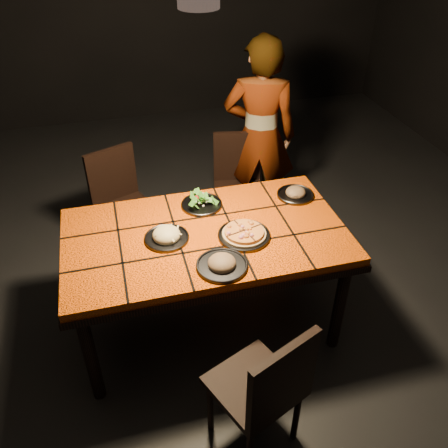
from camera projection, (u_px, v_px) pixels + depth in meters
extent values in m
cube|color=black|center=(208.00, 324.00, 3.15)|extent=(6.00, 7.00, 0.04)
cube|color=#FF5A08|center=(205.00, 236.00, 2.72)|extent=(1.60, 0.90, 0.05)
cube|color=black|center=(206.00, 242.00, 2.74)|extent=(1.62, 0.92, 0.04)
cylinder|color=black|center=(91.00, 357.00, 2.51)|extent=(0.07, 0.07, 0.66)
cylinder|color=black|center=(339.00, 306.00, 2.81)|extent=(0.07, 0.07, 0.66)
cylinder|color=black|center=(87.00, 268.00, 3.09)|extent=(0.07, 0.07, 0.66)
cylinder|color=black|center=(293.00, 233.00, 3.39)|extent=(0.07, 0.07, 0.66)
cube|color=black|center=(254.00, 386.00, 2.28)|extent=(0.50, 0.50, 0.04)
cube|color=black|center=(283.00, 381.00, 2.03)|extent=(0.37, 0.18, 0.42)
cylinder|color=black|center=(256.00, 375.00, 2.58)|extent=(0.03, 0.03, 0.39)
cylinder|color=black|center=(210.00, 406.00, 2.43)|extent=(0.03, 0.03, 0.39)
cylinder|color=black|center=(296.00, 416.00, 2.38)|extent=(0.03, 0.03, 0.39)
cube|color=black|center=(126.00, 210.00, 3.50)|extent=(0.49, 0.49, 0.04)
cube|color=black|center=(112.00, 174.00, 3.47)|extent=(0.36, 0.18, 0.41)
cylinder|color=black|center=(121.00, 250.00, 3.45)|extent=(0.03, 0.03, 0.38)
cylinder|color=black|center=(157.00, 235.00, 3.60)|extent=(0.03, 0.03, 0.38)
cylinder|color=black|center=(103.00, 230.00, 3.65)|extent=(0.03, 0.03, 0.38)
cylinder|color=black|center=(138.00, 216.00, 3.79)|extent=(0.03, 0.03, 0.38)
cube|color=black|center=(238.00, 192.00, 3.71)|extent=(0.44, 0.44, 0.04)
cube|color=black|center=(237.00, 156.00, 3.71)|extent=(0.37, 0.11, 0.41)
cylinder|color=black|center=(220.00, 225.00, 3.70)|extent=(0.03, 0.03, 0.38)
cylinder|color=black|center=(258.00, 224.00, 3.71)|extent=(0.03, 0.03, 0.38)
cylinder|color=black|center=(219.00, 204.00, 3.95)|extent=(0.03, 0.03, 0.38)
cylinder|color=black|center=(255.00, 203.00, 3.96)|extent=(0.03, 0.03, 0.38)
imported|color=brown|center=(260.00, 136.00, 3.66)|extent=(0.65, 0.54, 1.54)
cylinder|color=#3C3C41|center=(244.00, 236.00, 2.67)|extent=(0.30, 0.30, 0.01)
torus|color=#3C3C41|center=(244.00, 235.00, 2.66)|extent=(0.30, 0.30, 0.01)
cylinder|color=tan|center=(244.00, 234.00, 2.66)|extent=(0.30, 0.30, 0.01)
cylinder|color=orange|center=(244.00, 232.00, 2.65)|extent=(0.27, 0.27, 0.02)
cylinder|color=#3C3C41|center=(167.00, 238.00, 2.65)|extent=(0.25, 0.25, 0.01)
torus|color=#3C3C41|center=(167.00, 237.00, 2.64)|extent=(0.25, 0.25, 0.01)
ellipsoid|color=beige|center=(166.00, 235.00, 2.63)|extent=(0.15, 0.15, 0.08)
cylinder|color=#3C3C41|center=(202.00, 205.00, 2.92)|extent=(0.25, 0.25, 0.01)
torus|color=#3C3C41|center=(202.00, 204.00, 2.91)|extent=(0.25, 0.25, 0.01)
cylinder|color=#3C3C41|center=(222.00, 266.00, 2.46)|extent=(0.27, 0.27, 0.01)
torus|color=#3C3C41|center=(222.00, 265.00, 2.45)|extent=(0.27, 0.27, 0.01)
ellipsoid|color=#7F6044|center=(222.00, 262.00, 2.44)|extent=(0.16, 0.16, 0.09)
cylinder|color=#3C3C41|center=(295.00, 195.00, 3.01)|extent=(0.23, 0.23, 0.01)
torus|color=#3C3C41|center=(295.00, 194.00, 3.00)|extent=(0.23, 0.23, 0.01)
ellipsoid|color=#7F6044|center=(296.00, 192.00, 2.99)|extent=(0.14, 0.14, 0.08)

